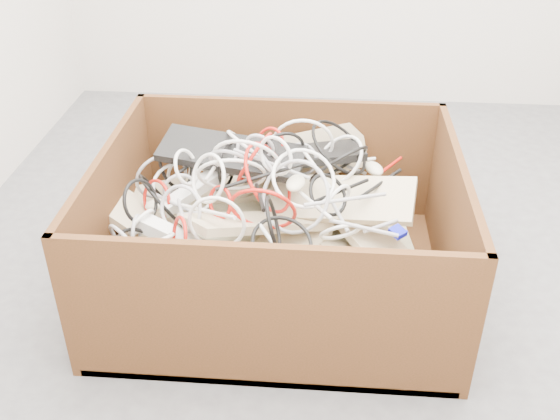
# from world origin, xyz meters

# --- Properties ---
(ground) EXTENTS (3.00, 3.00, 0.00)m
(ground) POSITION_xyz_m (0.00, 0.00, 0.00)
(ground) COLOR #4B4B4E
(ground) RESTS_ON ground
(cardboard_box) EXTENTS (1.17, 0.97, 0.51)m
(cardboard_box) POSITION_xyz_m (-0.22, -0.21, 0.13)
(cardboard_box) COLOR #37240D
(cardboard_box) RESTS_ON ground
(keyboard_pile) EXTENTS (1.11, 0.92, 0.37)m
(keyboard_pile) POSITION_xyz_m (-0.22, -0.14, 0.29)
(keyboard_pile) COLOR tan
(keyboard_pile) RESTS_ON cardboard_box
(mice_scatter) EXTENTS (0.82, 0.71, 0.17)m
(mice_scatter) POSITION_xyz_m (-0.28, -0.21, 0.37)
(mice_scatter) COLOR beige
(mice_scatter) RESTS_ON keyboard_pile
(power_strip_left) EXTENTS (0.23, 0.23, 0.11)m
(power_strip_left) POSITION_xyz_m (-0.49, -0.16, 0.35)
(power_strip_left) COLOR silver
(power_strip_left) RESTS_ON keyboard_pile
(power_strip_right) EXTENTS (0.29, 0.16, 0.10)m
(power_strip_right) POSITION_xyz_m (-0.50, -0.41, 0.32)
(power_strip_right) COLOR silver
(power_strip_right) RESTS_ON keyboard_pile
(vga_plug) EXTENTS (0.06, 0.06, 0.03)m
(vga_plug) POSITION_xyz_m (0.17, -0.35, 0.34)
(vga_plug) COLOR #0B11A8
(vga_plug) RESTS_ON keyboard_pile
(cable_tangle) EXTENTS (0.99, 0.88, 0.47)m
(cable_tangle) POSITION_xyz_m (-0.33, -0.19, 0.40)
(cable_tangle) COLOR black
(cable_tangle) RESTS_ON keyboard_pile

